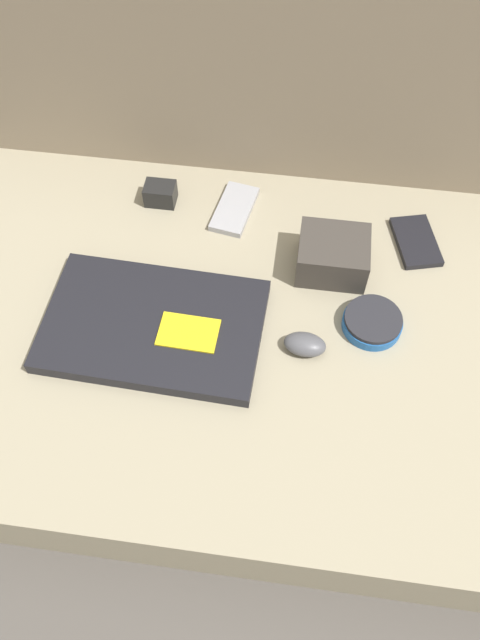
% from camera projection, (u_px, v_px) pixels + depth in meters
% --- Properties ---
extents(ground_plane, '(8.00, 8.00, 0.00)m').
position_uv_depth(ground_plane, '(240.00, 366.00, 1.08)').
color(ground_plane, '#4C4742').
extents(couch_seat, '(1.11, 0.68, 0.12)m').
position_uv_depth(couch_seat, '(240.00, 347.00, 1.03)').
color(couch_seat, gray).
rests_on(couch_seat, ground_plane).
extents(couch_backrest, '(1.11, 0.20, 0.51)m').
position_uv_depth(couch_backrest, '(274.00, 81.00, 1.11)').
color(couch_backrest, '#7F705B').
rests_on(couch_backrest, ground_plane).
extents(laptop, '(0.34, 0.23, 0.03)m').
position_uv_depth(laptop, '(154.00, 326.00, 0.96)').
color(laptop, black).
rests_on(laptop, couch_seat).
extents(computer_mouse, '(0.07, 0.05, 0.03)m').
position_uv_depth(computer_mouse, '(305.00, 344.00, 0.94)').
color(computer_mouse, '#4C4C51').
rests_on(computer_mouse, couch_seat).
extents(speaker_puck, '(0.09, 0.09, 0.02)m').
position_uv_depth(speaker_puck, '(372.00, 322.00, 0.96)').
color(speaker_puck, '#1E569E').
rests_on(speaker_puck, couch_seat).
extents(phone_silver, '(0.09, 0.12, 0.01)m').
position_uv_depth(phone_silver, '(416.00, 242.00, 1.06)').
color(phone_silver, black).
rests_on(phone_silver, couch_seat).
extents(phone_black, '(0.08, 0.12, 0.01)m').
position_uv_depth(phone_black, '(234.00, 209.00, 1.10)').
color(phone_black, '#99999E').
rests_on(phone_black, couch_seat).
extents(camera_pouch, '(0.11, 0.10, 0.06)m').
position_uv_depth(camera_pouch, '(333.00, 255.00, 1.01)').
color(camera_pouch, '#38332D').
rests_on(camera_pouch, couch_seat).
extents(charger_brick, '(0.05, 0.04, 0.04)m').
position_uv_depth(charger_brick, '(160.00, 194.00, 1.10)').
color(charger_brick, black).
rests_on(charger_brick, couch_seat).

